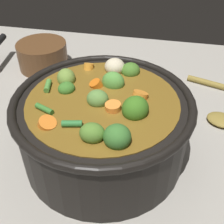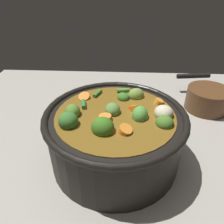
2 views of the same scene
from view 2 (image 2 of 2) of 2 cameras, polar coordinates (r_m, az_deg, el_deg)
The scene contains 3 objects.
ground_plane at distance 0.55m, azimuth 0.75°, elevation -11.89°, with size 1.10×1.10×0.00m, color #9E998E.
cooking_pot at distance 0.50m, azimuth 0.83°, elevation -6.09°, with size 0.32×0.32×0.16m.
small_saucepan at distance 0.79m, azimuth 23.82°, elevation 3.32°, with size 0.22×0.15×0.07m.
Camera 2 is at (-0.39, -0.01, 0.39)m, focal length 34.58 mm.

